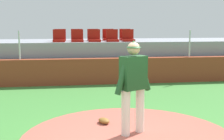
% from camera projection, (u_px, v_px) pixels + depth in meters
% --- Properties ---
extents(pitcher, '(0.78, 0.48, 1.73)m').
position_uv_depth(pitcher, '(133.00, 80.00, 5.59)').
color(pitcher, white).
rests_on(pitcher, pitchers_mound).
extents(fielding_glove, '(0.30, 0.35, 0.11)m').
position_uv_depth(fielding_glove, '(104.00, 121.00, 6.31)').
color(fielding_glove, brown).
rests_on(fielding_glove, pitchers_mound).
extents(brick_barrier, '(16.22, 0.40, 0.98)m').
position_uv_depth(brick_barrier, '(97.00, 71.00, 11.68)').
color(brick_barrier, brown).
rests_on(brick_barrier, ground_plane).
extents(fence_post_left, '(0.06, 0.06, 1.05)m').
position_uv_depth(fence_post_left, '(19.00, 45.00, 11.14)').
color(fence_post_left, silver).
rests_on(fence_post_left, brick_barrier).
extents(fence_post_right, '(0.06, 0.06, 1.05)m').
position_uv_depth(fence_post_right, '(190.00, 43.00, 12.03)').
color(fence_post_right, silver).
rests_on(fence_post_right, brick_barrier).
extents(bleacher_platform, '(14.72, 3.09, 1.55)m').
position_uv_depth(bleacher_platform, '(93.00, 58.00, 13.57)').
color(bleacher_platform, gray).
rests_on(bleacher_platform, ground_plane).
extents(stadium_chair_0, '(0.48, 0.44, 0.50)m').
position_uv_depth(stadium_chair_0, '(59.00, 38.00, 12.25)').
color(stadium_chair_0, '#97110A').
rests_on(stadium_chair_0, bleacher_platform).
extents(stadium_chair_1, '(0.48, 0.44, 0.50)m').
position_uv_depth(stadium_chair_1, '(77.00, 38.00, 12.36)').
color(stadium_chair_1, '#97110A').
rests_on(stadium_chair_1, bleacher_platform).
extents(stadium_chair_2, '(0.48, 0.44, 0.50)m').
position_uv_depth(stadium_chair_2, '(94.00, 38.00, 12.44)').
color(stadium_chair_2, '#97110A').
rests_on(stadium_chair_2, bleacher_platform).
extents(stadium_chair_3, '(0.48, 0.44, 0.50)m').
position_uv_depth(stadium_chair_3, '(112.00, 38.00, 12.54)').
color(stadium_chair_3, '#97110A').
rests_on(stadium_chair_3, bleacher_platform).
extents(stadium_chair_4, '(0.48, 0.44, 0.50)m').
position_uv_depth(stadium_chair_4, '(128.00, 38.00, 12.63)').
color(stadium_chair_4, '#97110A').
rests_on(stadium_chair_4, bleacher_platform).
extents(stadium_chair_5, '(0.48, 0.44, 0.50)m').
position_uv_depth(stadium_chair_5, '(60.00, 37.00, 13.12)').
color(stadium_chair_5, '#97110A').
rests_on(stadium_chair_5, bleacher_platform).
extents(stadium_chair_6, '(0.48, 0.44, 0.50)m').
position_uv_depth(stadium_chair_6, '(77.00, 37.00, 13.24)').
color(stadium_chair_6, '#97110A').
rests_on(stadium_chair_6, bleacher_platform).
extents(stadium_chair_7, '(0.48, 0.44, 0.50)m').
position_uv_depth(stadium_chair_7, '(93.00, 37.00, 13.32)').
color(stadium_chair_7, '#97110A').
rests_on(stadium_chair_7, bleacher_platform).
extents(stadium_chair_8, '(0.48, 0.44, 0.50)m').
position_uv_depth(stadium_chair_8, '(108.00, 37.00, 13.43)').
color(stadium_chair_8, '#97110A').
rests_on(stadium_chair_8, bleacher_platform).
extents(stadium_chair_9, '(0.48, 0.44, 0.50)m').
position_uv_depth(stadium_chair_9, '(125.00, 37.00, 13.50)').
color(stadium_chair_9, '#97110A').
rests_on(stadium_chair_9, bleacher_platform).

